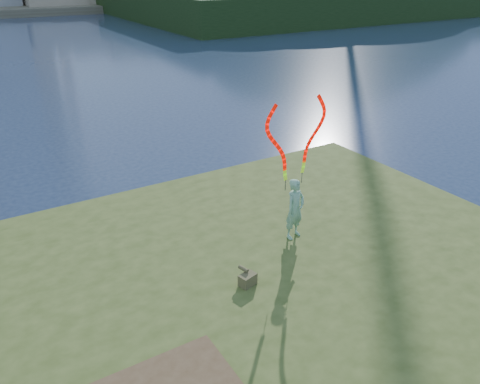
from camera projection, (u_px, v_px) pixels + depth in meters
ground at (197, 308)px, 11.15m from camera, size 320.00×320.00×0.00m
grassy_knoll at (248, 360)px, 9.24m from camera, size 20.00×18.00×0.80m
wooded_hill at (343, 9)px, 84.95m from camera, size 78.00×50.00×63.00m
woman_with_ribbons at (295, 189)px, 12.00m from camera, size 2.01×0.64×4.05m
canvas_bag at (247, 279)px, 10.63m from camera, size 0.44×0.50×0.37m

